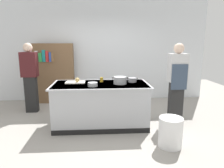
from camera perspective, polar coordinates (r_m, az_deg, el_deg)
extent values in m
plane|color=#9E9991|center=(4.48, -3.08, -11.29)|extent=(10.00, 10.00, 0.00)
cube|color=silver|center=(6.22, -3.51, 9.45)|extent=(6.40, 0.12, 3.00)
cube|color=#B7BABF|center=(4.32, -3.15, -5.79)|extent=(1.90, 0.90, 0.90)
cube|color=#B7BABF|center=(4.21, -3.22, -0.14)|extent=(1.98, 0.98, 0.03)
cube|color=black|center=(4.04, -3.00, -13.17)|extent=(1.90, 0.01, 0.10)
cube|color=silver|center=(4.37, -10.17, 0.48)|extent=(0.40, 0.28, 0.02)
sphere|color=tan|center=(4.34, -9.66, 1.16)|extent=(0.09, 0.09, 0.09)
cylinder|color=#B7BABF|center=(4.18, 2.25, 1.03)|extent=(0.26, 0.26, 0.15)
cube|color=black|center=(4.15, 0.24, 1.71)|extent=(0.04, 0.02, 0.01)
cube|color=black|center=(4.18, 4.25, 1.75)|extent=(0.04, 0.02, 0.01)
cylinder|color=#99999E|center=(4.39, 5.66, 1.13)|extent=(0.17, 0.17, 0.09)
cube|color=black|center=(4.37, 4.35, 1.54)|extent=(0.04, 0.02, 0.01)
cube|color=black|center=(4.40, 6.99, 1.56)|extent=(0.04, 0.02, 0.01)
cylinder|color=#B7BABF|center=(3.97, -5.42, -0.11)|extent=(0.19, 0.19, 0.08)
cylinder|color=yellow|center=(4.38, -2.93, 1.21)|extent=(0.07, 0.07, 0.10)
cylinder|color=white|center=(3.67, 15.98, -12.78)|extent=(0.40, 0.40, 0.51)
cube|color=#272727|center=(4.75, 17.28, -4.68)|extent=(0.28, 0.20, 0.90)
cube|color=silver|center=(4.60, 17.85, 4.32)|extent=(0.38, 0.24, 0.60)
sphere|color=beige|center=(4.57, 18.18, 9.42)|extent=(0.22, 0.22, 0.22)
cube|color=#38475B|center=(4.51, 18.29, 1.84)|extent=(0.34, 0.02, 0.54)
cube|color=black|center=(5.53, -21.51, -2.68)|extent=(0.28, 0.20, 0.90)
cube|color=#47191C|center=(5.40, -22.11, 5.06)|extent=(0.38, 0.24, 0.60)
sphere|color=beige|center=(5.38, -22.45, 9.39)|extent=(0.22, 0.22, 0.22)
cube|color=brown|center=(6.12, -15.73, 2.87)|extent=(1.10, 0.28, 1.70)
cube|color=white|center=(6.01, -20.33, 7.22)|extent=(0.08, 0.03, 0.30)
cube|color=green|center=(5.99, -19.38, 7.01)|extent=(0.09, 0.03, 0.25)
cube|color=teal|center=(5.96, -18.51, 7.42)|extent=(0.08, 0.03, 0.32)
cube|color=red|center=(5.94, -17.66, 7.35)|extent=(0.08, 0.03, 0.30)
cube|color=#3351B7|center=(5.92, -16.89, 7.20)|extent=(0.05, 0.03, 0.26)
cube|color=brown|center=(5.91, -16.25, 7.17)|extent=(0.07, 0.03, 0.25)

